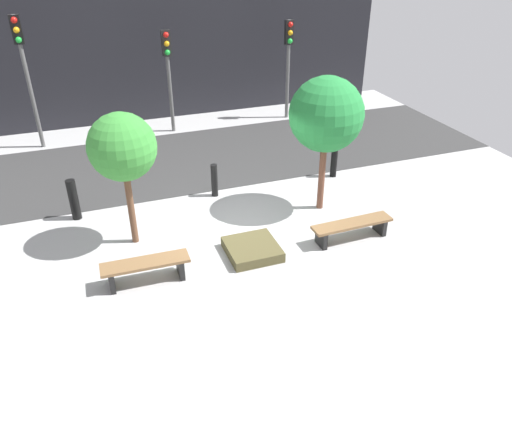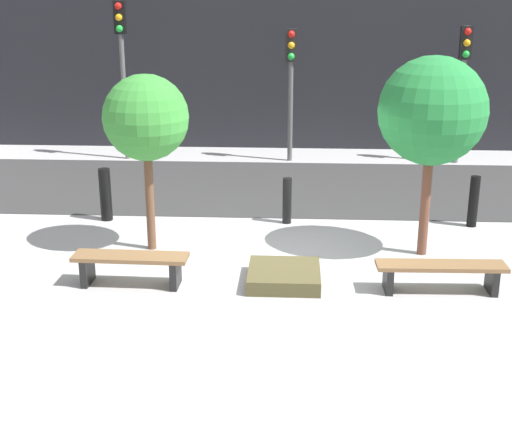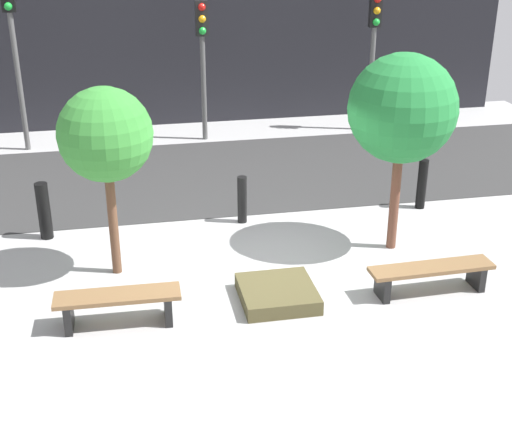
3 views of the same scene
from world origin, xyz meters
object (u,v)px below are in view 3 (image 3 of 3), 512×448
object	(u,v)px
traffic_light_mid_east	(374,37)
tree_behind_left_bench	(105,136)
bollard_far_left	(44,211)
traffic_light_mid_west	(202,45)
bench_left	(118,303)
bench_right	(431,273)
tree_behind_right_bench	(402,109)
bollard_left	(242,200)
bollard_center	(422,184)
traffic_light_west	(12,32)
planter_bed	(277,294)

from	to	relation	value
traffic_light_mid_east	tree_behind_left_bench	bearing A→B (deg)	-134.33
bollard_far_left	traffic_light_mid_west	world-z (taller)	traffic_light_mid_west
bench_left	bollard_far_left	distance (m)	3.24
bench_right	tree_behind_right_bench	bearing A→B (deg)	88.48
traffic_light_mid_west	traffic_light_mid_east	distance (m)	4.14
tree_behind_right_bench	traffic_light_mid_east	xyz separation A→B (m)	(1.90, 6.52, -0.04)
bollard_left	bollard_center	xyz separation A→B (m)	(3.38, 0.00, 0.04)
traffic_light_mid_west	traffic_light_west	bearing A→B (deg)	179.98
bench_right	tree_behind_left_bench	size ratio (longest dim) A/B	0.64
bench_left	bench_right	size ratio (longest dim) A/B	0.91
traffic_light_west	traffic_light_mid_east	distance (m)	8.28
traffic_light_mid_west	bench_left	bearing A→B (deg)	-105.49
tree_behind_left_bench	tree_behind_right_bench	world-z (taller)	tree_behind_right_bench
bench_left	bench_right	distance (m)	4.47
traffic_light_mid_west	bollard_far_left	bearing A→B (deg)	-123.89
bollard_center	traffic_light_west	xyz separation A→B (m)	(-7.52, 5.03, 2.19)
bollard_center	bench_right	bearing A→B (deg)	-110.75
tree_behind_left_bench	traffic_light_mid_east	world-z (taller)	traffic_light_mid_east
tree_behind_right_bench	bench_right	bearing A→B (deg)	-90.00
traffic_light_west	traffic_light_mid_west	world-z (taller)	traffic_light_west
planter_bed	tree_behind_right_bench	world-z (taller)	tree_behind_right_bench
bench_right	tree_behind_right_bench	distance (m)	2.54
planter_bed	bollard_center	bearing A→B (deg)	39.91
tree_behind_left_bench	bollard_left	world-z (taller)	tree_behind_left_bench
bollard_far_left	traffic_light_mid_west	distance (m)	6.31
tree_behind_left_bench	tree_behind_right_bench	xyz separation A→B (m)	(4.47, -0.00, 0.15)
tree_behind_left_bench	traffic_light_mid_east	xyz separation A→B (m)	(6.37, 6.52, 0.11)
traffic_light_west	traffic_light_mid_east	bearing A→B (deg)	-0.01
bench_right	bollard_center	world-z (taller)	bollard_center
bollard_center	traffic_light_west	world-z (taller)	traffic_light_west
tree_behind_right_bench	bollard_far_left	size ratio (longest dim) A/B	3.24
bench_left	traffic_light_mid_west	bearing A→B (deg)	76.03
tree_behind_left_bench	bollard_far_left	bearing A→B (deg)	127.59
tree_behind_right_bench	traffic_light_mid_east	bearing A→B (deg)	73.73
tree_behind_right_bench	bench_left	bearing A→B (deg)	-161.00
bench_left	bollard_center	world-z (taller)	bollard_center
planter_bed	bench_right	bearing A→B (deg)	-5.12
traffic_light_west	traffic_light_mid_east	size ratio (longest dim) A/B	1.17
bench_left	traffic_light_mid_east	size ratio (longest dim) A/B	0.51
bollard_center	traffic_light_mid_east	bearing A→B (deg)	81.44
bench_right	tree_behind_right_bench	world-z (taller)	tree_behind_right_bench
bollard_far_left	traffic_light_west	size ratio (longest dim) A/B	0.26
bollard_left	traffic_light_mid_west	size ratio (longest dim) A/B	0.27
planter_bed	tree_behind_left_bench	xyz separation A→B (m)	(-2.23, 1.34, 2.07)
tree_behind_right_bench	traffic_light_west	world-z (taller)	traffic_light_west
bollard_left	traffic_light_mid_west	xyz separation A→B (m)	(0.00, 5.03, 1.82)
bench_right	traffic_light_mid_east	world-z (taller)	traffic_light_mid_east
bollard_left	tree_behind_right_bench	bearing A→B (deg)	-33.70
bench_right	tree_behind_right_bench	xyz separation A→B (m)	(0.00, 1.54, 2.02)
tree_behind_left_bench	traffic_light_mid_west	distance (m)	6.89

